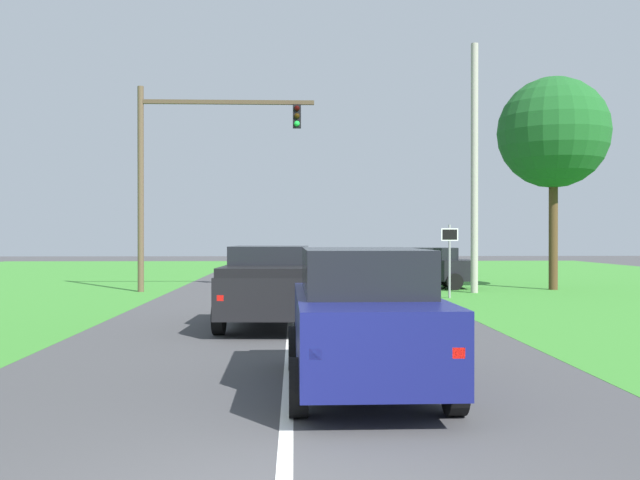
{
  "coord_description": "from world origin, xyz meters",
  "views": [
    {
      "loc": [
        0.09,
        -5.72,
        2.19
      ],
      "look_at": [
        0.94,
        18.15,
        2.05
      ],
      "focal_mm": 40.26,
      "sensor_mm": 36.0,
      "label": 1
    }
  ],
  "objects_px": {
    "red_suv_near": "(363,316)",
    "utility_pole_right": "(474,168)",
    "keep_moving_sign": "(450,251)",
    "oak_tree_right": "(553,133)",
    "crossing_suv_far": "(418,267)",
    "traffic_light": "(184,158)",
    "pickup_truck_lead": "(270,285)"
  },
  "relations": [
    {
      "from": "traffic_light",
      "to": "oak_tree_right",
      "type": "distance_m",
      "value": 14.89
    },
    {
      "from": "keep_moving_sign",
      "to": "utility_pole_right",
      "type": "relative_size",
      "value": 0.27
    },
    {
      "from": "red_suv_near",
      "to": "utility_pole_right",
      "type": "height_order",
      "value": "utility_pole_right"
    },
    {
      "from": "red_suv_near",
      "to": "oak_tree_right",
      "type": "bearing_deg",
      "value": 62.79
    },
    {
      "from": "oak_tree_right",
      "to": "keep_moving_sign",
      "type": "bearing_deg",
      "value": -143.46
    },
    {
      "from": "traffic_light",
      "to": "crossing_suv_far",
      "type": "xyz_separation_m",
      "value": [
        9.48,
        1.43,
        -4.34
      ]
    },
    {
      "from": "red_suv_near",
      "to": "crossing_suv_far",
      "type": "xyz_separation_m",
      "value": [
        4.18,
        19.46,
        -0.14
      ]
    },
    {
      "from": "traffic_light",
      "to": "keep_moving_sign",
      "type": "height_order",
      "value": "traffic_light"
    },
    {
      "from": "crossing_suv_far",
      "to": "utility_pole_right",
      "type": "distance_m",
      "value": 4.88
    },
    {
      "from": "pickup_truck_lead",
      "to": "keep_moving_sign",
      "type": "bearing_deg",
      "value": 51.44
    },
    {
      "from": "keep_moving_sign",
      "to": "oak_tree_right",
      "type": "distance_m",
      "value": 7.88
    },
    {
      "from": "traffic_light",
      "to": "utility_pole_right",
      "type": "relative_size",
      "value": 0.84
    },
    {
      "from": "keep_moving_sign",
      "to": "crossing_suv_far",
      "type": "relative_size",
      "value": 0.57
    },
    {
      "from": "red_suv_near",
      "to": "pickup_truck_lead",
      "type": "height_order",
      "value": "red_suv_near"
    },
    {
      "from": "oak_tree_right",
      "to": "crossing_suv_far",
      "type": "height_order",
      "value": "oak_tree_right"
    },
    {
      "from": "utility_pole_right",
      "to": "red_suv_near",
      "type": "bearing_deg",
      "value": -109.15
    },
    {
      "from": "red_suv_near",
      "to": "utility_pole_right",
      "type": "relative_size",
      "value": 0.51
    },
    {
      "from": "traffic_light",
      "to": "red_suv_near",
      "type": "bearing_deg",
      "value": -73.64
    },
    {
      "from": "red_suv_near",
      "to": "pickup_truck_lead",
      "type": "bearing_deg",
      "value": 102.26
    },
    {
      "from": "red_suv_near",
      "to": "pickup_truck_lead",
      "type": "distance_m",
      "value": 7.39
    },
    {
      "from": "keep_moving_sign",
      "to": "oak_tree_right",
      "type": "bearing_deg",
      "value": 36.54
    },
    {
      "from": "red_suv_near",
      "to": "utility_pole_right",
      "type": "distance_m",
      "value": 18.46
    },
    {
      "from": "red_suv_near",
      "to": "oak_tree_right",
      "type": "height_order",
      "value": "oak_tree_right"
    },
    {
      "from": "traffic_light",
      "to": "oak_tree_right",
      "type": "xyz_separation_m",
      "value": [
        14.84,
        0.53,
        1.13
      ]
    },
    {
      "from": "traffic_light",
      "to": "crossing_suv_far",
      "type": "relative_size",
      "value": 1.77
    },
    {
      "from": "oak_tree_right",
      "to": "traffic_light",
      "type": "bearing_deg",
      "value": -177.95
    },
    {
      "from": "utility_pole_right",
      "to": "traffic_light",
      "type": "bearing_deg",
      "value": 175.14
    },
    {
      "from": "traffic_light",
      "to": "keep_moving_sign",
      "type": "distance_m",
      "value": 10.9
    },
    {
      "from": "oak_tree_right",
      "to": "utility_pole_right",
      "type": "xyz_separation_m",
      "value": [
        -3.62,
        -1.49,
        -1.58
      ]
    },
    {
      "from": "red_suv_near",
      "to": "keep_moving_sign",
      "type": "relative_size",
      "value": 1.89
    },
    {
      "from": "red_suv_near",
      "to": "traffic_light",
      "type": "height_order",
      "value": "traffic_light"
    },
    {
      "from": "traffic_light",
      "to": "oak_tree_right",
      "type": "bearing_deg",
      "value": 2.05
    }
  ]
}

